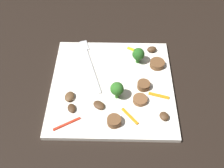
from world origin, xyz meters
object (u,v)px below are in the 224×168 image
(sausage_slice_3, at_px, (140,100))
(pepper_strip_2, at_px, (134,50))
(mushroom_2, at_px, (164,116))
(mushroom_3, at_px, (70,97))
(mushroom_4, at_px, (152,49))
(fork, at_px, (90,61))
(broccoli_floret_0, at_px, (117,89))
(broccoli_floret_1, at_px, (138,54))
(sausage_slice_2, at_px, (114,121))
(sausage_slice_1, at_px, (157,64))
(pepper_strip_1, at_px, (67,124))
(plate, at_px, (112,85))
(pepper_strip_3, at_px, (130,116))
(mushroom_0, at_px, (99,105))
(sausage_slice_0, at_px, (144,85))
(pepper_strip_0, at_px, (159,96))
(mushroom_1, at_px, (72,108))

(sausage_slice_3, height_order, pepper_strip_2, sausage_slice_3)
(mushroom_2, relative_size, pepper_strip_2, 0.60)
(mushroom_3, distance_m, mushroom_4, 0.25)
(fork, distance_m, broccoli_floret_0, 0.13)
(mushroom_3, relative_size, pepper_strip_2, 0.76)
(broccoli_floret_1, bearing_deg, mushroom_2, -163.18)
(broccoli_floret_0, bearing_deg, sausage_slice_2, 175.68)
(sausage_slice_2, xyz_separation_m, pepper_strip_2, (0.22, -0.05, -0.01))
(broccoli_floret_0, xyz_separation_m, sausage_slice_1, (0.10, -0.10, -0.02))
(mushroom_2, height_order, pepper_strip_1, mushroom_2)
(plate, xyz_separation_m, broccoli_floret_1, (0.07, -0.06, 0.03))
(sausage_slice_1, relative_size, sausage_slice_2, 1.21)
(fork, xyz_separation_m, pepper_strip_3, (-0.16, -0.10, -0.00))
(plate, relative_size, sausage_slice_3, 8.87)
(sausage_slice_1, bearing_deg, pepper_strip_1, 130.20)
(sausage_slice_2, distance_m, mushroom_4, 0.23)
(pepper_strip_1, bearing_deg, broccoli_floret_1, -40.23)
(mushroom_0, relative_size, pepper_strip_2, 0.76)
(sausage_slice_0, bearing_deg, mushroom_3, 101.45)
(sausage_slice_0, distance_m, pepper_strip_2, 0.12)
(fork, bearing_deg, mushroom_3, 144.97)
(sausage_slice_1, bearing_deg, sausage_slice_3, 156.56)
(sausage_slice_1, bearing_deg, mushroom_0, 132.03)
(plate, bearing_deg, mushroom_2, -128.75)
(pepper_strip_0, bearing_deg, sausage_slice_3, 108.68)
(sausage_slice_1, height_order, mushroom_4, same)
(plate, bearing_deg, pepper_strip_1, 140.17)
(mushroom_3, xyz_separation_m, pepper_strip_2, (0.15, -0.15, -0.00))
(mushroom_4, relative_size, pepper_strip_3, 0.50)
(plate, xyz_separation_m, mushroom_3, (-0.04, 0.09, 0.01))
(sausage_slice_1, distance_m, sausage_slice_2, 0.19)
(broccoli_floret_0, relative_size, pepper_strip_3, 0.92)
(pepper_strip_1, bearing_deg, pepper_strip_2, -33.23)
(mushroom_3, relative_size, pepper_strip_3, 0.56)
(mushroom_1, bearing_deg, mushroom_3, 14.80)
(sausage_slice_3, xyz_separation_m, mushroom_4, (0.16, -0.04, 0.00))
(mushroom_3, bearing_deg, broccoli_floret_1, -53.70)
(mushroom_0, xyz_separation_m, pepper_strip_0, (0.03, -0.13, -0.00))
(sausage_slice_0, bearing_deg, sausage_slice_1, -28.37)
(broccoli_floret_0, height_order, mushroom_3, broccoli_floret_0)
(mushroom_3, bearing_deg, pepper_strip_2, -43.62)
(pepper_strip_0, bearing_deg, broccoli_floret_1, 22.27)
(sausage_slice_2, distance_m, mushroom_2, 0.11)
(broccoli_floret_1, height_order, pepper_strip_3, broccoli_floret_1)
(pepper_strip_1, bearing_deg, mushroom_3, 1.61)
(mushroom_1, xyz_separation_m, pepper_strip_2, (0.18, -0.14, -0.00))
(mushroom_1, bearing_deg, pepper_strip_2, -37.12)
(sausage_slice_1, height_order, mushroom_1, sausage_slice_1)
(pepper_strip_2, bearing_deg, sausage_slice_2, 167.58)
(mushroom_2, bearing_deg, broccoli_floret_0, 62.43)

